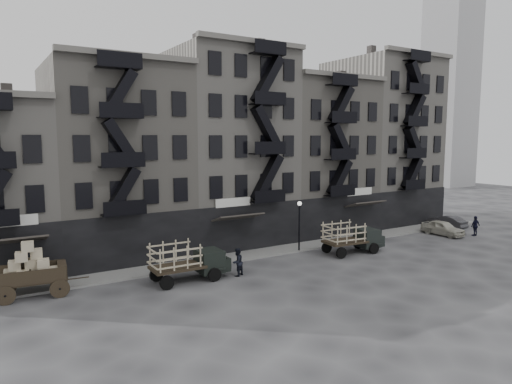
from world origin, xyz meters
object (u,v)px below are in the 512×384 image
stake_truck_west (188,259)px  policeman (475,226)px  wagon (30,265)px  pedestrian_mid (237,262)px  car_east (443,228)px  car_far (446,222)px  stake_truck_east (352,235)px

stake_truck_west → policeman: 29.43m
wagon → pedestrian_mid: size_ratio=2.17×
stake_truck_west → car_east: stake_truck_west is taller
car_far → wagon: bearing=-3.0°
stake_truck_west → car_far: size_ratio=1.29×
wagon → car_far: size_ratio=1.02×
stake_truck_west → policeman: (29.38, -1.64, -0.54)m
car_far → policeman: (-0.95, -3.86, 0.30)m
stake_truck_west → pedestrian_mid: stake_truck_west is taller
wagon → pedestrian_mid: wagon is taller
car_east → policeman: size_ratio=2.16×
stake_truck_east → pedestrian_mid: (-11.16, -0.46, -0.54)m
stake_truck_west → policeman: stake_truck_west is taller
wagon → car_far: (39.58, 0.06, -1.25)m
pedestrian_mid → wagon: bearing=-36.9°
car_east → policeman: policeman is taller
stake_truck_east → pedestrian_mid: stake_truck_east is taller
wagon → car_east: wagon is taller
stake_truck_east → policeman: size_ratio=2.78×
car_east → pedestrian_mid: size_ratio=2.18×
stake_truck_west → stake_truck_east: (14.50, -0.29, -0.01)m
stake_truck_west → stake_truck_east: bearing=-0.7°
stake_truck_west → car_east: size_ratio=1.26×
pedestrian_mid → car_far: bearing=162.4°
wagon → stake_truck_west: bearing=-7.0°
stake_truck_east → car_far: bearing=14.4°
stake_truck_east → car_east: 12.52m
stake_truck_east → policeman: (14.88, -1.35, -0.53)m
wagon → pedestrian_mid: bearing=-6.8°
car_far → car_east: bearing=27.8°
car_east → car_far: 3.89m
wagon → car_east: size_ratio=1.00×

